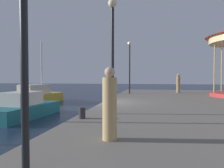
{
  "coord_description": "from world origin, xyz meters",
  "views": [
    {
      "loc": [
        2.73,
        -11.98,
        2.25
      ],
      "look_at": [
        -0.28,
        4.41,
        1.72
      ],
      "focal_mm": 33.04,
      "sensor_mm": 36.0,
      "label": 1
    }
  ],
  "objects_px": {
    "lamp_post_mid_promenade": "(113,36)",
    "bollard_north": "(82,113)",
    "sailboat_yellow": "(34,96)",
    "person_by_the_water": "(178,84)",
    "person_near_carousel": "(110,106)",
    "lamp_post_far_end": "(130,58)",
    "motorboat_teal": "(22,108)"
  },
  "relations": [
    {
      "from": "lamp_post_far_end",
      "to": "person_near_carousel",
      "type": "bearing_deg",
      "value": -86.36
    },
    {
      "from": "bollard_north",
      "to": "person_near_carousel",
      "type": "relative_size",
      "value": 0.24
    },
    {
      "from": "motorboat_teal",
      "to": "bollard_north",
      "type": "relative_size",
      "value": 11.9
    },
    {
      "from": "sailboat_yellow",
      "to": "lamp_post_mid_promenade",
      "type": "relative_size",
      "value": 1.4
    },
    {
      "from": "person_by_the_water",
      "to": "lamp_post_far_end",
      "type": "bearing_deg",
      "value": -155.94
    },
    {
      "from": "person_near_carousel",
      "to": "lamp_post_far_end",
      "type": "bearing_deg",
      "value": 93.64
    },
    {
      "from": "motorboat_teal",
      "to": "person_by_the_water",
      "type": "distance_m",
      "value": 14.02
    },
    {
      "from": "motorboat_teal",
      "to": "lamp_post_mid_promenade",
      "type": "height_order",
      "value": "lamp_post_mid_promenade"
    },
    {
      "from": "lamp_post_mid_promenade",
      "to": "lamp_post_far_end",
      "type": "xyz_separation_m",
      "value": [
        -0.33,
        10.4,
        0.07
      ]
    },
    {
      "from": "person_by_the_water",
      "to": "lamp_post_mid_promenade",
      "type": "bearing_deg",
      "value": -108.47
    },
    {
      "from": "sailboat_yellow",
      "to": "person_by_the_water",
      "type": "height_order",
      "value": "sailboat_yellow"
    },
    {
      "from": "sailboat_yellow",
      "to": "bollard_north",
      "type": "relative_size",
      "value": 15.99
    },
    {
      "from": "sailboat_yellow",
      "to": "lamp_post_far_end",
      "type": "distance_m",
      "value": 9.08
    },
    {
      "from": "motorboat_teal",
      "to": "person_near_carousel",
      "type": "bearing_deg",
      "value": -43.23
    },
    {
      "from": "motorboat_teal",
      "to": "lamp_post_mid_promenade",
      "type": "relative_size",
      "value": 1.04
    },
    {
      "from": "motorboat_teal",
      "to": "person_by_the_water",
      "type": "xyz_separation_m",
      "value": [
        9.77,
        10.0,
        1.13
      ]
    },
    {
      "from": "sailboat_yellow",
      "to": "person_near_carousel",
      "type": "relative_size",
      "value": 3.77
    },
    {
      "from": "lamp_post_far_end",
      "to": "person_by_the_water",
      "type": "xyz_separation_m",
      "value": [
        4.47,
        1.99,
        -2.3
      ]
    },
    {
      "from": "sailboat_yellow",
      "to": "lamp_post_far_end",
      "type": "bearing_deg",
      "value": 14.01
    },
    {
      "from": "sailboat_yellow",
      "to": "person_by_the_water",
      "type": "relative_size",
      "value": 3.48
    },
    {
      "from": "lamp_post_mid_promenade",
      "to": "sailboat_yellow",
      "type": "bearing_deg",
      "value": 135.55
    },
    {
      "from": "bollard_north",
      "to": "person_near_carousel",
      "type": "bearing_deg",
      "value": -57.57
    },
    {
      "from": "person_near_carousel",
      "to": "person_by_the_water",
      "type": "distance_m",
      "value": 16.21
    },
    {
      "from": "motorboat_teal",
      "to": "lamp_post_mid_promenade",
      "type": "bearing_deg",
      "value": -23.07
    },
    {
      "from": "motorboat_teal",
      "to": "lamp_post_mid_promenade",
      "type": "distance_m",
      "value": 6.98
    },
    {
      "from": "motorboat_teal",
      "to": "lamp_post_mid_promenade",
      "type": "xyz_separation_m",
      "value": [
        5.63,
        -2.4,
        3.36
      ]
    },
    {
      "from": "lamp_post_mid_promenade",
      "to": "bollard_north",
      "type": "distance_m",
      "value": 3.24
    },
    {
      "from": "sailboat_yellow",
      "to": "bollard_north",
      "type": "xyz_separation_m",
      "value": [
        7.62,
        -9.49,
        0.39
      ]
    },
    {
      "from": "motorboat_teal",
      "to": "lamp_post_far_end",
      "type": "height_order",
      "value": "lamp_post_far_end"
    },
    {
      "from": "sailboat_yellow",
      "to": "person_by_the_water",
      "type": "xyz_separation_m",
      "value": [
        12.66,
        4.04,
        1.05
      ]
    },
    {
      "from": "motorboat_teal",
      "to": "person_by_the_water",
      "type": "bearing_deg",
      "value": 45.66
    },
    {
      "from": "bollard_north",
      "to": "person_near_carousel",
      "type": "distance_m",
      "value": 2.76
    }
  ]
}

